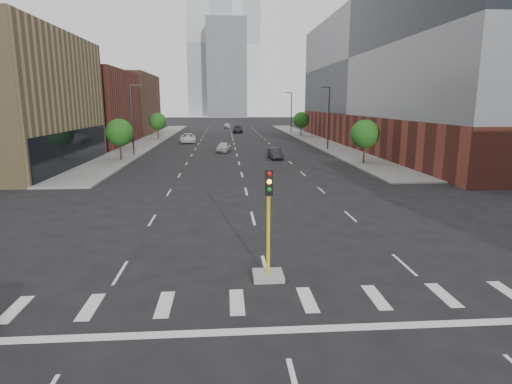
{
  "coord_description": "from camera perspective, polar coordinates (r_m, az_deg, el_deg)",
  "views": [
    {
      "loc": [
        -1.66,
        -6.86,
        6.84
      ],
      "look_at": [
        -0.12,
        13.79,
        2.5
      ],
      "focal_mm": 30.0,
      "sensor_mm": 36.0,
      "label": 1
    }
  ],
  "objects": [
    {
      "name": "car_mid_right",
      "position": [
        53.09,
        2.56,
        5.15
      ],
      "size": [
        1.62,
        4.11,
        1.33
      ],
      "primitive_type": "imported",
      "rotation": [
        0.0,
        0.0,
        0.05
      ],
      "color": "black",
      "rests_on": "ground"
    },
    {
      "name": "building_left_far_a",
      "position": [
        77.31,
        -24.18,
        10.2
      ],
      "size": [
        20.0,
        22.0,
        12.0
      ],
      "primitive_type": "cube",
      "color": "brown",
      "rests_on": "ground"
    },
    {
      "name": "tree_right_near",
      "position": [
        49.53,
        14.32,
        7.49
      ],
      "size": [
        3.2,
        3.2,
        4.85
      ],
      "color": "#382619",
      "rests_on": "ground"
    },
    {
      "name": "tower_mid",
      "position": [
        207.42,
        -3.93,
        16.01
      ],
      "size": [
        18.0,
        18.0,
        44.0
      ],
      "primitive_type": "cube",
      "color": "slate",
      "rests_on": "ground"
    },
    {
      "name": "tower_left",
      "position": [
        228.69,
        -6.13,
        18.85
      ],
      "size": [
        22.0,
        22.0,
        70.0
      ],
      "primitive_type": "cube",
      "color": "#B2B7BC",
      "rests_on": "ground"
    },
    {
      "name": "tree_left_far",
      "position": [
        82.86,
        -12.98,
        9.16
      ],
      "size": [
        3.2,
        3.2,
        4.85
      ],
      "color": "#382619",
      "rests_on": "ground"
    },
    {
      "name": "streetlight_right_a",
      "position": [
        63.7,
        9.59,
        10.03
      ],
      "size": [
        1.6,
        0.22,
        9.07
      ],
      "color": "#2D2D30",
      "rests_on": "ground"
    },
    {
      "name": "car_near_left",
      "position": [
        60.62,
        -4.33,
        6.0
      ],
      "size": [
        2.32,
        4.36,
        1.41
      ],
      "primitive_type": "imported",
      "rotation": [
        0.0,
        0.0,
        -0.16
      ],
      "color": "silver",
      "rests_on": "ground"
    },
    {
      "name": "tree_left_near",
      "position": [
        53.42,
        -17.76,
        7.59
      ],
      "size": [
        3.2,
        3.2,
        4.85
      ],
      "color": "#382619",
      "rests_on": "ground"
    },
    {
      "name": "car_deep_right",
      "position": [
        99.26,
        -2.44,
        8.34
      ],
      "size": [
        2.38,
        5.52,
        1.58
      ],
      "primitive_type": "imported",
      "rotation": [
        0.0,
        0.0,
        -0.03
      ],
      "color": "black",
      "rests_on": "ground"
    },
    {
      "name": "building_right_main",
      "position": [
        73.88,
        21.4,
        14.28
      ],
      "size": [
        24.0,
        70.0,
        22.0
      ],
      "color": "brown",
      "rests_on": "ground"
    },
    {
      "name": "streetlight_left",
      "position": [
        58.09,
        -16.15,
        9.58
      ],
      "size": [
        1.6,
        0.22,
        9.07
      ],
      "color": "#2D2D30",
      "rests_on": "ground"
    },
    {
      "name": "building_left_far_b",
      "position": [
        102.18,
        -19.26,
        11.0
      ],
      "size": [
        20.0,
        24.0,
        13.0
      ],
      "primitive_type": "cube",
      "color": "brown",
      "rests_on": "ground"
    },
    {
      "name": "sidewalk_right_far",
      "position": [
        82.84,
        7.43,
        7.06
      ],
      "size": [
        5.0,
        92.0,
        0.15
      ],
      "primitive_type": "cube",
      "color": "gray",
      "rests_on": "ground"
    },
    {
      "name": "car_far_left",
      "position": [
        75.65,
        -9.05,
        7.1
      ],
      "size": [
        2.98,
        5.81,
        1.57
      ],
      "primitive_type": "imported",
      "rotation": [
        0.0,
        0.0,
        0.07
      ],
      "color": "white",
      "rests_on": "ground"
    },
    {
      "name": "tree_right_far",
      "position": [
        88.33,
        6.05,
        9.54
      ],
      "size": [
        3.2,
        3.2,
        4.85
      ],
      "color": "#382619",
      "rests_on": "ground"
    },
    {
      "name": "median_traffic_signal",
      "position": [
        16.96,
        1.64,
        -8.4
      ],
      "size": [
        1.2,
        1.2,
        4.4
      ],
      "color": "#999993",
      "rests_on": "ground"
    },
    {
      "name": "tower_right",
      "position": [
        269.17,
        -1.83,
        18.91
      ],
      "size": [
        20.0,
        20.0,
        80.0
      ],
      "primitive_type": "cube",
      "color": "#B2B7BC",
      "rests_on": "ground"
    },
    {
      "name": "sidewalk_left_far",
      "position": [
        82.23,
        -13.67,
        6.79
      ],
      "size": [
        5.0,
        92.0,
        0.15
      ],
      "primitive_type": "cube",
      "color": "gray",
      "rests_on": "ground"
    },
    {
      "name": "car_distant",
      "position": [
        118.19,
        -3.88,
        8.83
      ],
      "size": [
        1.84,
        4.14,
        1.38
      ],
      "primitive_type": "imported",
      "rotation": [
        0.0,
        0.0,
        -0.05
      ],
      "color": "silver",
      "rests_on": "ground"
    },
    {
      "name": "streetlight_right_b",
      "position": [
        98.04,
        4.68,
        10.73
      ],
      "size": [
        1.6,
        0.22,
        9.07
      ],
      "color": "#2D2D30",
      "rests_on": "ground"
    }
  ]
}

